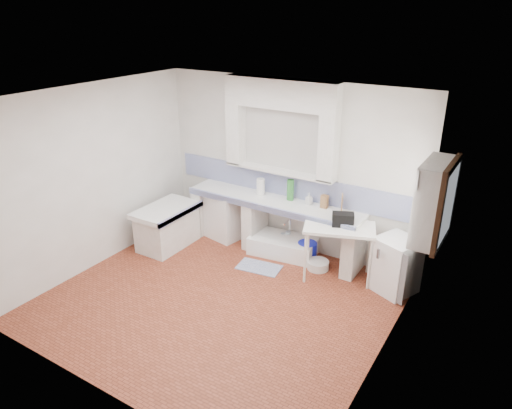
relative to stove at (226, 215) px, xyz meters
The scene contains 36 objects.
floor 2.06m from the stove, 58.46° to the right, with size 4.50×4.50×0.00m, color brown.
ceiling 3.13m from the stove, 58.46° to the right, with size 4.50×4.50×0.00m, color silver.
wall_back 1.47m from the stove, 14.85° to the left, with size 4.50×4.50×0.00m, color silver.
wall_front 3.99m from the stove, 74.15° to the right, with size 4.50×4.50×0.00m, color silver.
wall_left 2.31m from the stove, 124.77° to the right, with size 4.50×4.50×0.00m, color silver.
wall_right 3.85m from the stove, 27.49° to the right, with size 4.50×4.50×0.00m, color silver.
alcove_mass 2.37m from the stove, ahead, with size 1.90×0.25×0.45m, color silver.
window_frame 3.71m from the stove, ahead, with size 0.35×0.86×1.06m, color #392012.
lace_valance 3.72m from the stove, ahead, with size 0.01×0.84×0.24m, color white.
counter_slab 1.05m from the stove, ahead, with size 3.00×0.60×0.08m, color white.
counter_lip 1.10m from the stove, 17.43° to the right, with size 3.00×0.04×0.10m, color navy.
counter_pier_left 0.44m from the stove, behind, with size 0.20×0.55×0.82m, color silver.
counter_pier_mid 0.61m from the stove, ahead, with size 0.20×0.55×0.82m, color silver.
counter_pier_right 2.36m from the stove, ahead, with size 0.20×0.55×0.82m, color silver.
peninsula_top 1.07m from the stove, 128.15° to the right, with size 0.70×1.10×0.08m, color white.
peninsula_base 1.05m from the stove, 128.15° to the right, with size 0.60×1.00×0.62m, color silver.
peninsula_lip 0.91m from the stove, 110.96° to the right, with size 0.04×1.10×0.10m, color navy.
backsplash 1.29m from the stove, 14.09° to the left, with size 4.27×0.03×0.40m, color navy.
stove is the anchor object (origin of this frame).
sink 1.20m from the stove, ahead, with size 1.08×0.58×0.26m, color white.
side_table 2.22m from the stove, ahead, with size 1.02×0.57×0.05m, color white.
fridge 3.05m from the stove, ahead, with size 0.53×0.53×0.82m, color white.
bucket_red 0.95m from the stove, ahead, with size 0.26×0.26×0.25m, color #D52B4F.
bucket_orange 1.20m from the stove, ahead, with size 0.26×0.26×0.25m, color orange.
bucket_blue 1.61m from the stove, ahead, with size 0.31×0.31×0.29m, color #1520D5.
basin_white 1.91m from the stove, ahead, with size 0.34×0.34×0.13m, color white.
water_bottle_a 1.12m from the stove, ahead, with size 0.08×0.08×0.29m, color silver.
water_bottle_b 1.19m from the stove, ahead, with size 0.09×0.09×0.33m, color silver.
black_bag 2.30m from the stove, ahead, with size 0.31×0.18×0.19m, color black.
green_bottle_a 1.34m from the stove, ahead, with size 0.08×0.08×0.35m, color #2C772F.
green_bottle_b 1.37m from the stove, ahead, with size 0.08×0.08×0.35m, color #2C772F.
knife_block 1.88m from the stove, ahead, with size 0.10×0.08×0.21m, color olive.
cutting_board 2.16m from the stove, ahead, with size 0.02×0.20×0.27m, color olive.
paper_towel 0.90m from the stove, ahead, with size 0.14×0.14×0.27m, color white.
soap_bottle 1.63m from the stove, ahead, with size 0.08×0.09×0.19m, color white.
rug 1.32m from the stove, 31.26° to the right, with size 0.68×0.39×0.01m, color #37447C.
Camera 1 is at (3.34, -4.42, 3.79)m, focal length 32.99 mm.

